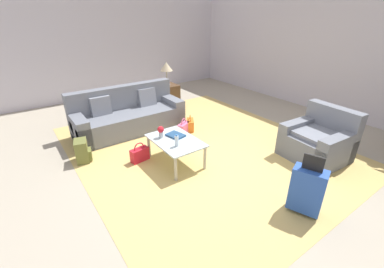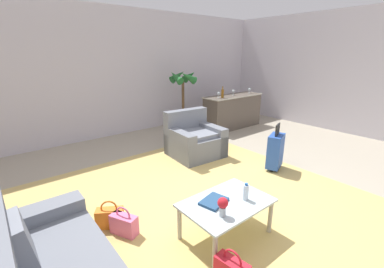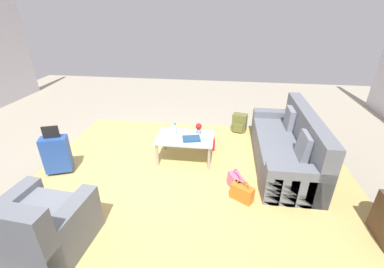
{
  "view_description": "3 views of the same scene",
  "coord_description": "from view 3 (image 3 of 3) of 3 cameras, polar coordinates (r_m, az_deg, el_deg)",
  "views": [
    {
      "loc": [
        2.88,
        -2.51,
        2.39
      ],
      "look_at": [
        -0.15,
        -0.34,
        0.61
      ],
      "focal_mm": 24.0,
      "sensor_mm": 36.0,
      "label": 1
    },
    {
      "loc": [
        -2.27,
        -2.19,
        2.02
      ],
      "look_at": [
        -0.15,
        0.42,
        0.96
      ],
      "focal_mm": 24.0,
      "sensor_mm": 36.0,
      "label": 2
    },
    {
      "loc": [
        -1.05,
        3.44,
        2.51
      ],
      "look_at": [
        -0.56,
        -0.21,
        0.66
      ],
      "focal_mm": 24.0,
      "sensor_mm": 36.0,
      "label": 3
    }
  ],
  "objects": [
    {
      "name": "handbag_red",
      "position": [
        5.03,
        4.13,
        -1.63
      ],
      "size": [
        0.18,
        0.34,
        0.36
      ],
      "color": "red",
      "rests_on": "ground"
    },
    {
      "name": "flower_vase",
      "position": [
        4.55,
        1.5,
        1.42
      ],
      "size": [
        0.11,
        0.11,
        0.21
      ],
      "color": "#B2B7BC",
      "rests_on": "coffee_table"
    },
    {
      "name": "area_rug",
      "position": [
        4.12,
        -0.2,
        -10.75
      ],
      "size": [
        5.2,
        4.4,
        0.01
      ],
      "primitive_type": "cube",
      "color": "tan",
      "rests_on": "ground"
    },
    {
      "name": "armchair",
      "position": [
        3.43,
        -31.44,
        -18.11
      ],
      "size": [
        1.04,
        0.99,
        0.91
      ],
      "color": "slate",
      "rests_on": "ground"
    },
    {
      "name": "handbag_orange",
      "position": [
        3.8,
        11.07,
        -12.65
      ],
      "size": [
        0.35,
        0.29,
        0.36
      ],
      "color": "orange",
      "rests_on": "ground"
    },
    {
      "name": "coffee_table",
      "position": [
        4.52,
        -1.51,
        -1.31
      ],
      "size": [
        0.99,
        0.67,
        0.44
      ],
      "color": "silver",
      "rests_on": "ground"
    },
    {
      "name": "suitcase_blue",
      "position": [
        4.7,
        -27.89,
        -3.91
      ],
      "size": [
        0.45,
        0.35,
        0.85
      ],
      "color": "#2851AD",
      "rests_on": "ground"
    },
    {
      "name": "backpack_olive",
      "position": [
        5.73,
        10.47,
        2.39
      ],
      "size": [
        0.34,
        0.31,
        0.4
      ],
      "color": "olive",
      "rests_on": "ground"
    },
    {
      "name": "water_bottle",
      "position": [
        4.57,
        -3.82,
        1.12
      ],
      "size": [
        0.06,
        0.06,
        0.2
      ],
      "color": "silver",
      "rests_on": "coffee_table"
    },
    {
      "name": "coffee_table_book",
      "position": [
        4.4,
        -0.14,
        -1.05
      ],
      "size": [
        0.34,
        0.29,
        0.03
      ],
      "primitive_type": "cube",
      "rotation": [
        0.0,
        0.0,
        0.23
      ],
      "color": "navy",
      "rests_on": "coffee_table"
    },
    {
      "name": "ground_plane",
      "position": [
        4.38,
        -7.72,
        -8.49
      ],
      "size": [
        12.0,
        12.0,
        0.0
      ],
      "primitive_type": "plane",
      "color": "#A89E89"
    },
    {
      "name": "couch",
      "position": [
        4.74,
        20.74,
        -2.78
      ],
      "size": [
        0.87,
        2.33,
        0.94
      ],
      "color": "slate",
      "rests_on": "ground"
    },
    {
      "name": "handbag_pink",
      "position": [
        3.97,
        9.81,
        -10.53
      ],
      "size": [
        0.27,
        0.35,
        0.36
      ],
      "color": "pink",
      "rests_on": "ground"
    }
  ]
}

